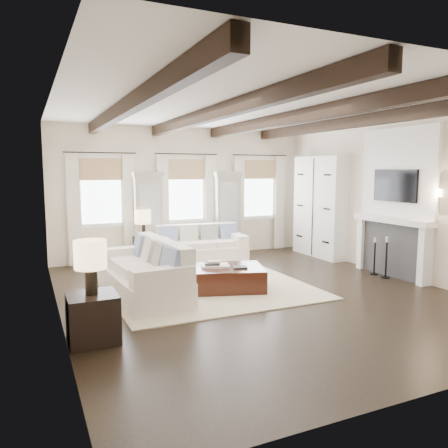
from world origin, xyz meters
name	(u,v)px	position (x,y,z in m)	size (l,w,h in m)	color
ground	(257,294)	(0.00, 0.00, 0.00)	(7.50, 7.50, 0.00)	black
room_shell	(270,184)	(0.75, 0.90, 1.89)	(6.54, 7.54, 3.22)	beige
area_rug	(195,279)	(-0.64, 1.42, 0.01)	(3.56, 4.69, 0.02)	beige
sofa_back	(200,248)	(0.03, 2.83, 0.35)	(2.14, 1.11, 0.88)	white
sofa_left	(147,275)	(-1.81, 0.63, 0.39)	(1.17, 2.32, 0.97)	white
ottoman	(218,278)	(-0.52, 0.52, 0.21)	(1.60, 1.00, 0.42)	black
tray	(215,265)	(-0.56, 0.58, 0.44)	(0.50, 0.38, 0.04)	white
book_lower	(212,264)	(-0.63, 0.56, 0.48)	(0.26, 0.20, 0.04)	#262628
book_upper	(214,262)	(-0.57, 0.58, 0.51)	(0.22, 0.17, 0.03)	beige
book_loose	(240,267)	(-0.20, 0.27, 0.43)	(0.24, 0.18, 0.03)	#262628
side_table_front	(93,318)	(-2.93, -1.03, 0.31)	(0.61, 0.61, 0.61)	black
lamp_front	(90,258)	(-2.93, -1.03, 1.08)	(0.40, 0.40, 0.69)	black
side_table_back	(144,250)	(-1.18, 3.38, 0.31)	(0.41, 0.41, 0.62)	black
lamp_back	(143,218)	(-1.18, 3.38, 1.05)	(0.37, 0.37, 0.64)	black
candlestick_near	(386,261)	(2.90, -0.08, 0.35)	(0.17, 0.17, 0.84)	black
candlestick_far	(374,259)	(2.90, 0.24, 0.32)	(0.16, 0.16, 0.78)	black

